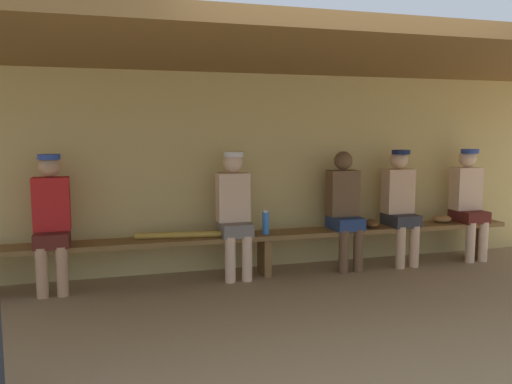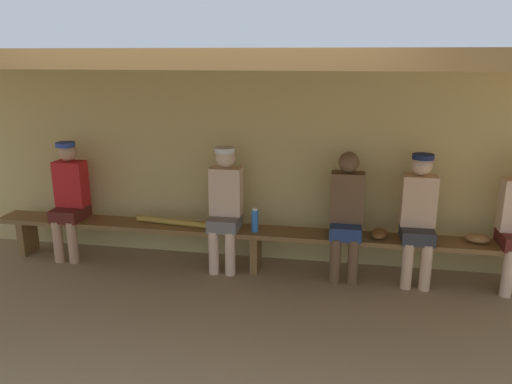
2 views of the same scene
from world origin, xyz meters
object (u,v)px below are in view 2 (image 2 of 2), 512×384
at_px(water_bottle_orange, 255,220).
at_px(baseball_glove_dark_brown, 477,238).
at_px(bench, 256,236).
at_px(baseball_glove_tan, 379,234).
at_px(player_middle, 418,213).
at_px(player_shirtless_tan, 70,195).
at_px(player_leftmost, 225,203).
at_px(player_in_blue, 346,211).
at_px(baseball_bat, 173,222).

relative_size(water_bottle_orange, baseball_glove_dark_brown, 1.08).
bearing_deg(bench, baseball_glove_tan, -0.62).
distance_m(water_bottle_orange, baseball_glove_tan, 1.29).
relative_size(bench, player_middle, 4.46).
relative_size(player_middle, baseball_glove_tan, 5.60).
relative_size(player_shirtless_tan, player_leftmost, 1.00).
xyz_separation_m(player_middle, water_bottle_orange, (-1.66, -0.05, -0.16)).
bearing_deg(player_in_blue, player_middle, 0.04).
xyz_separation_m(baseball_glove_dark_brown, baseball_glove_tan, (-0.96, -0.04, 0.00)).
height_order(baseball_glove_dark_brown, baseball_glove_tan, same).
relative_size(bench, water_bottle_orange, 23.08).
bearing_deg(baseball_glove_tan, bench, 104.85).
relative_size(baseball_glove_tan, baseball_bat, 0.27).
bearing_deg(water_bottle_orange, player_in_blue, 3.10).
bearing_deg(baseball_glove_tan, player_in_blue, 102.61).
relative_size(player_in_blue, baseball_glove_tan, 5.56).
distance_m(player_in_blue, player_shirtless_tan, 3.11).
distance_m(player_leftmost, player_middle, 2.00).
relative_size(bench, baseball_glove_tan, 25.00).
relative_size(player_shirtless_tan, baseball_glove_dark_brown, 5.60).
distance_m(baseball_glove_dark_brown, baseball_glove_tan, 0.96).
bearing_deg(bench, baseball_glove_dark_brown, 0.65).
bearing_deg(bench, player_shirtless_tan, 179.91).
height_order(player_in_blue, water_bottle_orange, player_in_blue).
height_order(baseball_glove_dark_brown, baseball_bat, baseball_glove_dark_brown).
bearing_deg(bench, baseball_bat, -180.00).
bearing_deg(baseball_glove_dark_brown, player_in_blue, 14.59).
distance_m(player_middle, baseball_glove_dark_brown, 0.64).
relative_size(player_shirtless_tan, baseball_glove_tan, 5.60).
height_order(player_middle, baseball_glove_dark_brown, player_middle).
bearing_deg(water_bottle_orange, baseball_bat, 177.03).
height_order(player_leftmost, player_middle, same).
bearing_deg(player_shirtless_tan, player_in_blue, -0.01).
height_order(player_in_blue, player_middle, player_middle).
height_order(player_leftmost, baseball_bat, player_leftmost).
bearing_deg(baseball_glove_tan, player_shirtless_tan, 105.17).
relative_size(player_shirtless_tan, baseball_bat, 1.52).
distance_m(player_leftmost, baseball_glove_tan, 1.65).
bearing_deg(player_shirtless_tan, bench, -0.09).
relative_size(water_bottle_orange, baseball_glove_tan, 1.08).
relative_size(baseball_glove_dark_brown, baseball_bat, 0.27).
xyz_separation_m(player_middle, baseball_bat, (-2.60, -0.00, -0.25)).
bearing_deg(player_middle, bench, -179.88).
bearing_deg(water_bottle_orange, baseball_glove_tan, 1.53).
relative_size(player_middle, baseball_glove_dark_brown, 5.60).
distance_m(player_middle, baseball_glove_tan, 0.44).
bearing_deg(player_middle, baseball_bat, -179.92).
xyz_separation_m(bench, player_shirtless_tan, (-2.15, 0.00, 0.36)).
bearing_deg(baseball_glove_dark_brown, player_shirtless_tan, 13.89).
bearing_deg(player_shirtless_tan, baseball_bat, -0.17).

